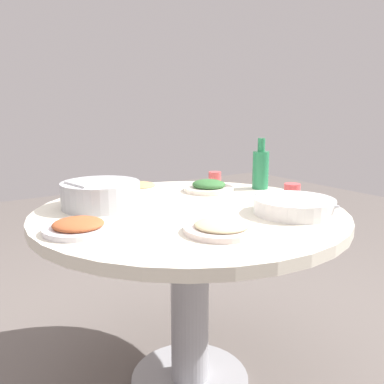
{
  "coord_description": "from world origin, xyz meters",
  "views": [
    {
      "loc": [
        -0.83,
        -1.26,
        1.13
      ],
      "look_at": [
        0.0,
        -0.01,
        0.82
      ],
      "focal_mm": 38.31,
      "sensor_mm": 36.0,
      "label": 1
    }
  ],
  "objects_px": {
    "rice_bowl": "(101,194)",
    "soup_bowl": "(294,206)",
    "tea_cup_near": "(215,178)",
    "dish_shrimp": "(139,187)",
    "dish_stirfry": "(78,227)",
    "tea_cup_far": "(292,192)",
    "round_dining_table": "(190,249)",
    "dish_greens": "(209,187)",
    "dish_noodles": "(221,227)",
    "green_bottle": "(261,168)"
  },
  "relations": [
    {
      "from": "rice_bowl",
      "to": "tea_cup_far",
      "type": "distance_m",
      "value": 0.78
    },
    {
      "from": "rice_bowl",
      "to": "dish_shrimp",
      "type": "bearing_deg",
      "value": 37.11
    },
    {
      "from": "dish_greens",
      "to": "soup_bowl",
      "type": "bearing_deg",
      "value": -87.74
    },
    {
      "from": "dish_stirfry",
      "to": "tea_cup_near",
      "type": "relative_size",
      "value": 3.41
    },
    {
      "from": "rice_bowl",
      "to": "soup_bowl",
      "type": "bearing_deg",
      "value": -42.0
    },
    {
      "from": "rice_bowl",
      "to": "tea_cup_near",
      "type": "height_order",
      "value": "rice_bowl"
    },
    {
      "from": "rice_bowl",
      "to": "soup_bowl",
      "type": "distance_m",
      "value": 0.73
    },
    {
      "from": "dish_noodles",
      "to": "tea_cup_near",
      "type": "xyz_separation_m",
      "value": [
        0.48,
        0.67,
        0.01
      ]
    },
    {
      "from": "green_bottle",
      "to": "tea_cup_far",
      "type": "bearing_deg",
      "value": -102.22
    },
    {
      "from": "dish_shrimp",
      "to": "tea_cup_near",
      "type": "height_order",
      "value": "tea_cup_near"
    },
    {
      "from": "rice_bowl",
      "to": "soup_bowl",
      "type": "height_order",
      "value": "rice_bowl"
    },
    {
      "from": "tea_cup_near",
      "to": "dish_greens",
      "type": "bearing_deg",
      "value": -135.02
    },
    {
      "from": "dish_stirfry",
      "to": "tea_cup_near",
      "type": "bearing_deg",
      "value": 26.38
    },
    {
      "from": "tea_cup_far",
      "to": "rice_bowl",
      "type": "bearing_deg",
      "value": 155.43
    },
    {
      "from": "round_dining_table",
      "to": "tea_cup_near",
      "type": "xyz_separation_m",
      "value": [
        0.4,
        0.37,
        0.19
      ]
    },
    {
      "from": "dish_greens",
      "to": "tea_cup_near",
      "type": "xyz_separation_m",
      "value": [
        0.14,
        0.14,
        0.01
      ]
    },
    {
      "from": "dish_shrimp",
      "to": "tea_cup_far",
      "type": "xyz_separation_m",
      "value": [
        0.45,
        -0.52,
        0.02
      ]
    },
    {
      "from": "green_bottle",
      "to": "tea_cup_far",
      "type": "height_order",
      "value": "green_bottle"
    },
    {
      "from": "dish_stirfry",
      "to": "tea_cup_far",
      "type": "distance_m",
      "value": 0.89
    },
    {
      "from": "tea_cup_far",
      "to": "dish_noodles",
      "type": "bearing_deg",
      "value": -159.68
    },
    {
      "from": "dish_stirfry",
      "to": "tea_cup_near",
      "type": "xyz_separation_m",
      "value": [
        0.84,
        0.42,
        0.01
      ]
    },
    {
      "from": "green_bottle",
      "to": "rice_bowl",
      "type": "bearing_deg",
      "value": 174.41
    },
    {
      "from": "round_dining_table",
      "to": "green_bottle",
      "type": "bearing_deg",
      "value": 16.12
    },
    {
      "from": "dish_noodles",
      "to": "dish_shrimp",
      "type": "relative_size",
      "value": 1.16
    },
    {
      "from": "dish_greens",
      "to": "tea_cup_far",
      "type": "height_order",
      "value": "tea_cup_far"
    },
    {
      "from": "dish_greens",
      "to": "tea_cup_far",
      "type": "relative_size",
      "value": 3.36
    },
    {
      "from": "tea_cup_near",
      "to": "rice_bowl",
      "type": "bearing_deg",
      "value": -167.29
    },
    {
      "from": "dish_stirfry",
      "to": "tea_cup_near",
      "type": "height_order",
      "value": "tea_cup_near"
    },
    {
      "from": "dish_shrimp",
      "to": "dish_stirfry",
      "type": "xyz_separation_m",
      "value": [
        -0.44,
        -0.47,
        0.0
      ]
    },
    {
      "from": "round_dining_table",
      "to": "dish_greens",
      "type": "height_order",
      "value": "dish_greens"
    },
    {
      "from": "soup_bowl",
      "to": "tea_cup_near",
      "type": "relative_size",
      "value": 4.83
    },
    {
      "from": "round_dining_table",
      "to": "tea_cup_far",
      "type": "xyz_separation_m",
      "value": [
        0.44,
        -0.11,
        0.19
      ]
    },
    {
      "from": "dish_shrimp",
      "to": "tea_cup_near",
      "type": "relative_size",
      "value": 3.19
    },
    {
      "from": "green_bottle",
      "to": "tea_cup_far",
      "type": "xyz_separation_m",
      "value": [
        -0.05,
        -0.25,
        -0.06
      ]
    },
    {
      "from": "dish_stirfry",
      "to": "tea_cup_far",
      "type": "bearing_deg",
      "value": -3.55
    },
    {
      "from": "rice_bowl",
      "to": "dish_stirfry",
      "type": "bearing_deg",
      "value": -123.86
    },
    {
      "from": "dish_stirfry",
      "to": "green_bottle",
      "type": "height_order",
      "value": "green_bottle"
    },
    {
      "from": "tea_cup_far",
      "to": "round_dining_table",
      "type": "bearing_deg",
      "value": 166.49
    },
    {
      "from": "soup_bowl",
      "to": "dish_shrimp",
      "type": "bearing_deg",
      "value": 112.32
    },
    {
      "from": "dish_shrimp",
      "to": "dish_stirfry",
      "type": "distance_m",
      "value": 0.64
    },
    {
      "from": "green_bottle",
      "to": "tea_cup_near",
      "type": "xyz_separation_m",
      "value": [
        -0.1,
        0.22,
        -0.07
      ]
    },
    {
      "from": "dish_noodles",
      "to": "dish_greens",
      "type": "height_order",
      "value": "dish_greens"
    },
    {
      "from": "dish_stirfry",
      "to": "green_bottle",
      "type": "bearing_deg",
      "value": 11.63
    },
    {
      "from": "soup_bowl",
      "to": "dish_noodles",
      "type": "bearing_deg",
      "value": -175.3
    },
    {
      "from": "dish_shrimp",
      "to": "round_dining_table",
      "type": "bearing_deg",
      "value": -89.14
    },
    {
      "from": "round_dining_table",
      "to": "dish_shrimp",
      "type": "bearing_deg",
      "value": 90.86
    },
    {
      "from": "rice_bowl",
      "to": "dish_shrimp",
      "type": "relative_size",
      "value": 1.48
    },
    {
      "from": "round_dining_table",
      "to": "tea_cup_far",
      "type": "height_order",
      "value": "tea_cup_far"
    },
    {
      "from": "rice_bowl",
      "to": "dish_stirfry",
      "type": "relative_size",
      "value": 1.39
    },
    {
      "from": "soup_bowl",
      "to": "dish_stirfry",
      "type": "bearing_deg",
      "value": 163.11
    }
  ]
}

